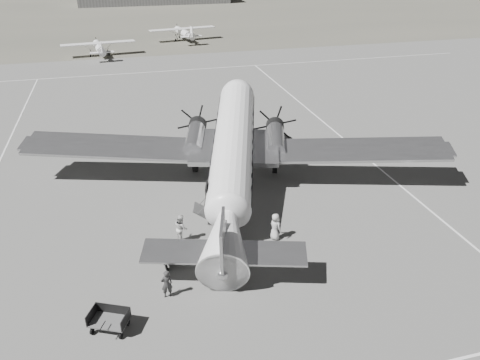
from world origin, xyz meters
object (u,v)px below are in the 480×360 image
object	(u,v)px
light_plane_left	(99,49)
baggage_cart_far	(109,321)
baggage_cart_near	(176,255)
dc3_airliner	(233,156)
ramp_agent	(181,228)
ground_crew	(167,284)
light_plane_right	(184,34)
passenger	(275,227)

from	to	relation	value
light_plane_left	baggage_cart_far	size ratio (longest dim) A/B	6.09
baggage_cart_near	dc3_airliner	bearing A→B (deg)	41.75
baggage_cart_near	ramp_agent	world-z (taller)	ramp_agent
ground_crew	ramp_agent	distance (m)	5.04
dc3_airliner	light_plane_right	world-z (taller)	dc3_airliner
ramp_agent	baggage_cart_far	bearing A→B (deg)	132.99
ramp_agent	passenger	size ratio (longest dim) A/B	1.04
ground_crew	ramp_agent	xyz separation A→B (m)	(1.45, 4.82, 0.11)
baggage_cart_far	light_plane_right	bearing A→B (deg)	103.96
ramp_agent	passenger	bearing A→B (deg)	-115.50
ramp_agent	passenger	distance (m)	5.73
dc3_airliner	ground_crew	size ratio (longest dim) A/B	19.90
light_plane_left	baggage_cart_near	bearing A→B (deg)	-91.93
light_plane_left	ground_crew	xyz separation A→B (m)	(3.63, -58.51, -0.38)
ramp_agent	passenger	xyz separation A→B (m)	(5.60, -1.24, -0.04)
dc3_airliner	passenger	size ratio (longest dim) A/B	18.27
light_plane_right	passenger	distance (m)	64.14
dc3_airliner	baggage_cart_near	distance (m)	8.94
light_plane_right	baggage_cart_far	bearing A→B (deg)	-110.53
dc3_airliner	light_plane_left	xyz separation A→B (m)	(-9.51, 48.86, -1.86)
dc3_airliner	light_plane_right	bearing A→B (deg)	101.60
ramp_agent	light_plane_left	bearing A→B (deg)	-7.57
light_plane_left	light_plane_right	size ratio (longest dim) A/B	0.94
ramp_agent	baggage_cart_near	bearing A→B (deg)	150.32
dc3_airliner	passenger	xyz separation A→B (m)	(1.16, -6.07, -2.17)
dc3_airliner	baggage_cart_far	world-z (taller)	dc3_airliner
light_plane_right	ground_crew	distance (m)	68.50
dc3_airliner	ramp_agent	bearing A→B (deg)	-115.87
ground_crew	ramp_agent	world-z (taller)	ramp_agent
light_plane_left	baggage_cart_near	distance (m)	55.97
baggage_cart_far	ramp_agent	world-z (taller)	ramp_agent
baggage_cart_near	ramp_agent	distance (m)	2.22
light_plane_left	ground_crew	distance (m)	58.63
baggage_cart_far	ground_crew	world-z (taller)	ground_crew
baggage_cart_near	ground_crew	xyz separation A→B (m)	(-0.82, -2.72, 0.27)
light_plane_left	passenger	world-z (taller)	light_plane_left
ground_crew	baggage_cart_far	bearing A→B (deg)	24.62
dc3_airliner	ramp_agent	distance (m)	6.89
light_plane_right	ground_crew	bearing A→B (deg)	-108.41
light_plane_left	baggage_cart_far	distance (m)	60.15
dc3_airliner	baggage_cart_far	xyz separation A→B (m)	(-8.79, -11.28, -2.52)
light_plane_left	light_plane_right	xyz separation A→B (m)	(14.69, 9.08, 0.07)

